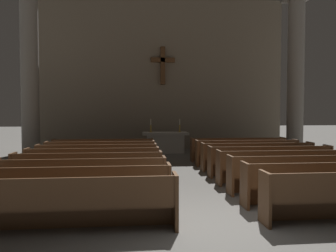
{
  "coord_description": "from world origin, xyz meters",
  "views": [
    {
      "loc": [
        -1.49,
        -5.66,
        2.01
      ],
      "look_at": [
        0.0,
        9.08,
        1.36
      ],
      "focal_mm": 35.81,
      "sensor_mm": 36.0,
      "label": 1
    }
  ],
  "objects_px": {
    "candlestick_right": "(180,128)",
    "altar": "(165,142)",
    "pew_right_row_2": "(331,183)",
    "pew_right_row_4": "(286,167)",
    "pew_left_row_1": "(62,204)",
    "pew_right_row_5": "(270,161)",
    "pew_right_row_7": "(247,152)",
    "pew_right_row_8": "(238,149)",
    "pew_left_row_3": "(82,178)",
    "column_right_second": "(296,78)",
    "pew_left_row_2": "(74,189)",
    "pew_left_row_5": "(93,164)",
    "pew_left_row_8": "(103,151)",
    "pew_right_row_6": "(257,156)",
    "pew_right_row_3": "(306,174)",
    "column_left_second": "(30,75)",
    "pew_left_row_4": "(88,170)",
    "pew_left_row_7": "(101,154)",
    "candlestick_left": "(151,128)",
    "pew_left_row_6": "(97,158)"
  },
  "relations": [
    {
      "from": "pew_right_row_5",
      "to": "pew_left_row_2",
      "type": "bearing_deg",
      "value": -149.08
    },
    {
      "from": "pew_left_row_5",
      "to": "pew_left_row_8",
      "type": "height_order",
      "value": "same"
    },
    {
      "from": "pew_right_row_7",
      "to": "pew_right_row_8",
      "type": "height_order",
      "value": "same"
    },
    {
      "from": "pew_left_row_7",
      "to": "altar",
      "type": "xyz_separation_m",
      "value": [
        2.69,
        3.95,
        0.06
      ]
    },
    {
      "from": "pew_left_row_7",
      "to": "pew_right_row_2",
      "type": "bearing_deg",
      "value": -44.95
    },
    {
      "from": "pew_left_row_1",
      "to": "pew_right_row_7",
      "type": "distance_m",
      "value": 8.4
    },
    {
      "from": "candlestick_right",
      "to": "altar",
      "type": "bearing_deg",
      "value": 180.0
    },
    {
      "from": "pew_left_row_5",
      "to": "candlestick_right",
      "type": "xyz_separation_m",
      "value": [
        3.39,
        6.1,
        0.73
      ]
    },
    {
      "from": "pew_left_row_5",
      "to": "pew_left_row_8",
      "type": "relative_size",
      "value": 1.0
    },
    {
      "from": "column_right_second",
      "to": "candlestick_left",
      "type": "relative_size",
      "value": 11.36
    },
    {
      "from": "pew_left_row_2",
      "to": "pew_left_row_3",
      "type": "distance_m",
      "value": 1.07
    },
    {
      "from": "pew_right_row_7",
      "to": "column_right_second",
      "type": "bearing_deg",
      "value": 39.74
    },
    {
      "from": "pew_right_row_8",
      "to": "altar",
      "type": "xyz_separation_m",
      "value": [
        -2.69,
        2.88,
        0.06
      ]
    },
    {
      "from": "pew_left_row_7",
      "to": "pew_right_row_7",
      "type": "height_order",
      "value": "same"
    },
    {
      "from": "pew_left_row_1",
      "to": "pew_left_row_7",
      "type": "height_order",
      "value": "same"
    },
    {
      "from": "pew_right_row_8",
      "to": "pew_left_row_6",
      "type": "bearing_deg",
      "value": -158.23
    },
    {
      "from": "pew_right_row_2",
      "to": "column_left_second",
      "type": "bearing_deg",
      "value": 136.88
    },
    {
      "from": "pew_right_row_4",
      "to": "pew_right_row_5",
      "type": "bearing_deg",
      "value": 90.0
    },
    {
      "from": "pew_left_row_8",
      "to": "pew_right_row_6",
      "type": "height_order",
      "value": "same"
    },
    {
      "from": "pew_right_row_2",
      "to": "pew_right_row_4",
      "type": "height_order",
      "value": "same"
    },
    {
      "from": "pew_right_row_6",
      "to": "altar",
      "type": "height_order",
      "value": "altar"
    },
    {
      "from": "pew_right_row_3",
      "to": "column_right_second",
      "type": "xyz_separation_m",
      "value": [
        3.18,
        6.94,
        3.05
      ]
    },
    {
      "from": "altar",
      "to": "pew_left_row_5",
      "type": "bearing_deg",
      "value": -113.8
    },
    {
      "from": "pew_left_row_1",
      "to": "pew_right_row_5",
      "type": "distance_m",
      "value": 6.89
    },
    {
      "from": "pew_left_row_7",
      "to": "pew_right_row_6",
      "type": "bearing_deg",
      "value": -11.29
    },
    {
      "from": "column_right_second",
      "to": "candlestick_right",
      "type": "xyz_separation_m",
      "value": [
        -5.17,
        1.31,
        -2.31
      ]
    },
    {
      "from": "pew_left_row_1",
      "to": "pew_right_row_5",
      "type": "xyz_separation_m",
      "value": [
        5.38,
        4.3,
        0.0
      ]
    },
    {
      "from": "pew_left_row_7",
      "to": "pew_right_row_2",
      "type": "distance_m",
      "value": 7.6
    },
    {
      "from": "column_left_second",
      "to": "candlestick_right",
      "type": "relative_size",
      "value": 11.36
    },
    {
      "from": "pew_left_row_2",
      "to": "altar",
      "type": "bearing_deg",
      "value": 73.91
    },
    {
      "from": "pew_left_row_5",
      "to": "pew_right_row_5",
      "type": "xyz_separation_m",
      "value": [
        5.38,
        0.0,
        0.0
      ]
    },
    {
      "from": "pew_left_row_4",
      "to": "column_right_second",
      "type": "bearing_deg",
      "value": 34.42
    },
    {
      "from": "candlestick_right",
      "to": "pew_right_row_6",
      "type": "bearing_deg",
      "value": -68.4
    },
    {
      "from": "column_left_second",
      "to": "candlestick_right",
      "type": "distance_m",
      "value": 7.08
    },
    {
      "from": "pew_right_row_2",
      "to": "pew_right_row_3",
      "type": "distance_m",
      "value": 1.07
    },
    {
      "from": "pew_left_row_1",
      "to": "pew_right_row_4",
      "type": "xyz_separation_m",
      "value": [
        5.38,
        3.22,
        0.0
      ]
    },
    {
      "from": "pew_right_row_2",
      "to": "pew_right_row_8",
      "type": "height_order",
      "value": "same"
    },
    {
      "from": "pew_left_row_8",
      "to": "pew_right_row_8",
      "type": "relative_size",
      "value": 1.0
    },
    {
      "from": "pew_right_row_4",
      "to": "candlestick_left",
      "type": "height_order",
      "value": "candlestick_left"
    },
    {
      "from": "candlestick_right",
      "to": "pew_right_row_8",
      "type": "bearing_deg",
      "value": -55.33
    },
    {
      "from": "pew_right_row_7",
      "to": "candlestick_right",
      "type": "xyz_separation_m",
      "value": [
        -1.99,
        3.95,
        0.73
      ]
    },
    {
      "from": "altar",
      "to": "pew_left_row_1",
      "type": "bearing_deg",
      "value": -104.51
    },
    {
      "from": "pew_left_row_7",
      "to": "column_left_second",
      "type": "distance_m",
      "value": 5.13
    },
    {
      "from": "pew_right_row_4",
      "to": "pew_right_row_7",
      "type": "xyz_separation_m",
      "value": [
        0.0,
        3.22,
        0.0
      ]
    },
    {
      "from": "pew_right_row_8",
      "to": "altar",
      "type": "height_order",
      "value": "altar"
    },
    {
      "from": "pew_right_row_8",
      "to": "candlestick_right",
      "type": "height_order",
      "value": "candlestick_right"
    },
    {
      "from": "pew_left_row_5",
      "to": "pew_right_row_2",
      "type": "xyz_separation_m",
      "value": [
        5.38,
        -3.22,
        0.0
      ]
    },
    {
      "from": "pew_right_row_7",
      "to": "candlestick_left",
      "type": "height_order",
      "value": "candlestick_left"
    },
    {
      "from": "pew_left_row_1",
      "to": "pew_left_row_3",
      "type": "relative_size",
      "value": 1.0
    },
    {
      "from": "pew_right_row_7",
      "to": "altar",
      "type": "bearing_deg",
      "value": 124.24
    }
  ]
}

